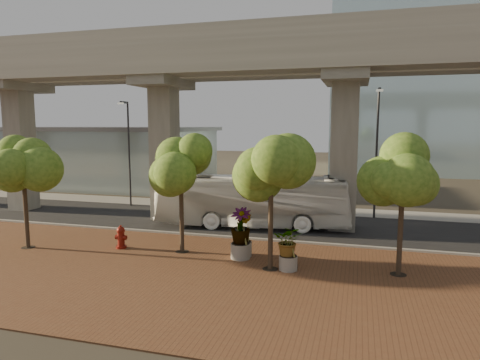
# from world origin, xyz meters

# --- Properties ---
(ground) EXTENTS (160.00, 160.00, 0.00)m
(ground) POSITION_xyz_m (0.00, 0.00, 0.00)
(ground) COLOR #352F26
(ground) RESTS_ON ground
(brick_plaza) EXTENTS (70.00, 13.00, 0.06)m
(brick_plaza) POSITION_xyz_m (0.00, -8.00, 0.03)
(brick_plaza) COLOR brown
(brick_plaza) RESTS_ON ground
(asphalt_road) EXTENTS (90.00, 8.00, 0.04)m
(asphalt_road) POSITION_xyz_m (0.00, 2.00, 0.02)
(asphalt_road) COLOR black
(asphalt_road) RESTS_ON ground
(curb_strip) EXTENTS (70.00, 0.25, 0.16)m
(curb_strip) POSITION_xyz_m (0.00, -2.00, 0.08)
(curb_strip) COLOR gray
(curb_strip) RESTS_ON ground
(far_sidewalk) EXTENTS (90.00, 3.00, 0.06)m
(far_sidewalk) POSITION_xyz_m (0.00, 7.50, 0.03)
(far_sidewalk) COLOR gray
(far_sidewalk) RESTS_ON ground
(transit_viaduct) EXTENTS (72.00, 5.60, 12.40)m
(transit_viaduct) POSITION_xyz_m (0.00, 2.00, 7.29)
(transit_viaduct) COLOR gray
(transit_viaduct) RESTS_ON ground
(station_pavilion) EXTENTS (23.00, 13.00, 6.30)m
(station_pavilion) POSITION_xyz_m (-20.00, 16.00, 3.22)
(station_pavilion) COLOR #A2B7B9
(station_pavilion) RESTS_ON ground
(transit_bus) EXTENTS (12.49, 4.25, 3.41)m
(transit_bus) POSITION_xyz_m (0.40, 1.20, 1.71)
(transit_bus) COLOR white
(transit_bus) RESTS_ON ground
(fire_hydrant) EXTENTS (0.61, 0.55, 1.22)m
(fire_hydrant) POSITION_xyz_m (-5.03, -5.50, 0.64)
(fire_hydrant) COLOR maroon
(fire_hydrant) RESTS_ON ground
(planter_front) EXTENTS (1.83, 1.83, 2.02)m
(planter_front) POSITION_xyz_m (4.00, -6.54, 1.28)
(planter_front) COLOR #9D9A8E
(planter_front) RESTS_ON ground
(planter_right) EXTENTS (2.32, 2.32, 2.48)m
(planter_right) POSITION_xyz_m (1.50, -5.51, 1.56)
(planter_right) COLOR #A7A197
(planter_right) RESTS_ON ground
(planter_left) EXTENTS (2.09, 2.09, 2.30)m
(planter_left) POSITION_xyz_m (1.48, -5.10, 1.46)
(planter_left) COLOR #A6A096
(planter_left) RESTS_ON ground
(street_tree_far_west) EXTENTS (3.69, 3.69, 6.18)m
(street_tree_far_west) POSITION_xyz_m (-9.84, -6.74, 4.54)
(street_tree_far_west) COLOR #4A372A
(street_tree_far_west) RESTS_ON ground
(street_tree_near_west) EXTENTS (3.33, 3.33, 5.92)m
(street_tree_near_west) POSITION_xyz_m (-1.67, -5.24, 4.45)
(street_tree_near_west) COLOR #4A372A
(street_tree_near_west) RESTS_ON ground
(street_tree_near_east) EXTENTS (3.79, 3.79, 6.35)m
(street_tree_near_east) POSITION_xyz_m (3.20, -6.64, 4.66)
(street_tree_near_east) COLOR #4A372A
(street_tree_near_east) RESTS_ON ground
(street_tree_far_east) EXTENTS (3.64, 3.64, 6.21)m
(street_tree_far_east) POSITION_xyz_m (8.70, -5.86, 4.59)
(street_tree_far_east) COLOR #4A372A
(street_tree_far_east) RESTS_ON ground
(streetlamp_west) EXTENTS (0.41, 1.20, 8.28)m
(streetlamp_west) POSITION_xyz_m (-10.78, 5.39, 4.84)
(streetlamp_west) COLOR #2A292E
(streetlamp_west) RESTS_ON ground
(streetlamp_east) EXTENTS (0.44, 1.29, 8.90)m
(streetlamp_east) POSITION_xyz_m (8.04, 5.85, 5.19)
(streetlamp_east) COLOR #2B2B30
(streetlamp_east) RESTS_ON ground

